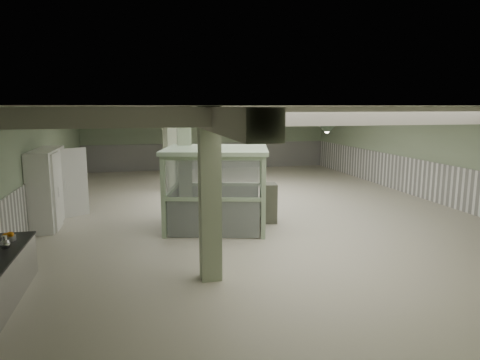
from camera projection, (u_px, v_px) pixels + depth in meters
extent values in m
plane|color=beige|center=(252.00, 208.00, 15.38)|extent=(20.00, 20.00, 0.00)
cube|color=white|center=(253.00, 106.00, 14.76)|extent=(14.00, 20.00, 0.02)
cube|color=#91A887|center=(208.00, 138.00, 24.66)|extent=(14.00, 0.02, 3.60)
cube|color=#91A887|center=(453.00, 248.00, 5.48)|extent=(14.00, 0.02, 3.60)
cube|color=#91A887|center=(39.00, 164.00, 13.49)|extent=(0.02, 20.00, 3.60)
cube|color=#91A887|center=(426.00, 153.00, 16.65)|extent=(0.02, 20.00, 3.60)
cube|color=white|center=(42.00, 196.00, 13.68)|extent=(0.05, 19.90, 1.50)
cube|color=white|center=(423.00, 180.00, 16.82)|extent=(0.05, 19.90, 1.50)
cube|color=white|center=(208.00, 156.00, 24.82)|extent=(13.90, 0.05, 1.50)
cube|color=beige|center=(180.00, 113.00, 14.24)|extent=(0.45, 19.90, 0.40)
cube|color=beige|center=(361.00, 116.00, 7.60)|extent=(13.90, 0.35, 0.32)
cube|color=beige|center=(308.00, 114.00, 10.00)|extent=(13.90, 0.35, 0.32)
cube|color=beige|center=(275.00, 112.00, 12.40)|extent=(13.90, 0.35, 0.32)
cube|color=beige|center=(253.00, 111.00, 14.79)|extent=(13.90, 0.35, 0.32)
cube|color=beige|center=(237.00, 111.00, 17.19)|extent=(13.90, 0.35, 0.32)
cube|color=beige|center=(225.00, 110.00, 19.59)|extent=(13.90, 0.35, 0.32)
cube|color=beige|center=(215.00, 110.00, 21.99)|extent=(13.90, 0.35, 0.32)
cube|color=#9FAD8B|center=(210.00, 195.00, 8.75)|extent=(0.42, 0.42, 3.60)
cube|color=#9FAD8B|center=(185.00, 164.00, 13.55)|extent=(0.42, 0.42, 3.60)
cube|color=#9FAD8B|center=(172.00, 149.00, 18.34)|extent=(0.42, 0.42, 3.60)
cube|color=#9FAD8B|center=(167.00, 141.00, 22.18)|extent=(0.42, 0.42, 3.60)
cone|color=#334332|center=(327.00, 129.00, 10.17)|extent=(0.44, 0.44, 0.22)
cone|color=#334332|center=(263.00, 122.00, 15.45)|extent=(0.44, 0.44, 0.22)
cone|color=#334332|center=(233.00, 118.00, 20.25)|extent=(0.44, 0.44, 0.22)
cylinder|color=#B2B2B7|center=(9.00, 239.00, 8.66)|extent=(0.29, 0.29, 0.10)
cube|color=white|center=(48.00, 185.00, 13.05)|extent=(0.66, 2.65, 2.43)
cube|color=white|center=(57.00, 188.00, 12.55)|extent=(0.06, 0.99, 2.33)
cube|color=white|center=(68.00, 181.00, 13.85)|extent=(0.88, 0.56, 2.33)
cube|color=silver|center=(58.00, 188.00, 12.56)|extent=(0.02, 0.05, 0.30)
cube|color=silver|center=(65.00, 181.00, 13.73)|extent=(0.02, 0.05, 0.30)
cube|color=#9CB792|center=(163.00, 198.00, 11.63)|extent=(0.15, 0.15, 2.27)
cube|color=#9CB792|center=(177.00, 183.00, 13.87)|extent=(0.15, 0.15, 2.27)
cube|color=#9CB792|center=(264.00, 198.00, 11.56)|extent=(0.15, 0.15, 2.27)
cube|color=#9CB792|center=(262.00, 183.00, 13.80)|extent=(0.15, 0.15, 2.27)
cube|color=#9CB792|center=(216.00, 150.00, 12.51)|extent=(3.52, 3.20, 0.12)
cube|color=silver|center=(213.00, 219.00, 11.69)|extent=(2.46, 0.70, 1.05)
cube|color=silver|center=(213.00, 175.00, 11.48)|extent=(2.46, 0.70, 1.22)
cube|color=silver|center=(220.00, 201.00, 13.93)|extent=(2.46, 0.70, 1.05)
cube|color=silver|center=(219.00, 164.00, 13.72)|extent=(2.46, 0.70, 1.22)
cube|color=silver|center=(172.00, 209.00, 12.85)|extent=(0.58, 2.02, 1.05)
cube|color=silver|center=(170.00, 168.00, 12.64)|extent=(0.58, 2.02, 1.22)
cube|color=silver|center=(262.00, 209.00, 12.78)|extent=(0.58, 2.02, 1.05)
cube|color=silver|center=(263.00, 169.00, 12.57)|extent=(0.58, 2.02, 1.22)
cube|color=#505345|center=(270.00, 203.00, 13.36)|extent=(0.48, 0.62, 1.23)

